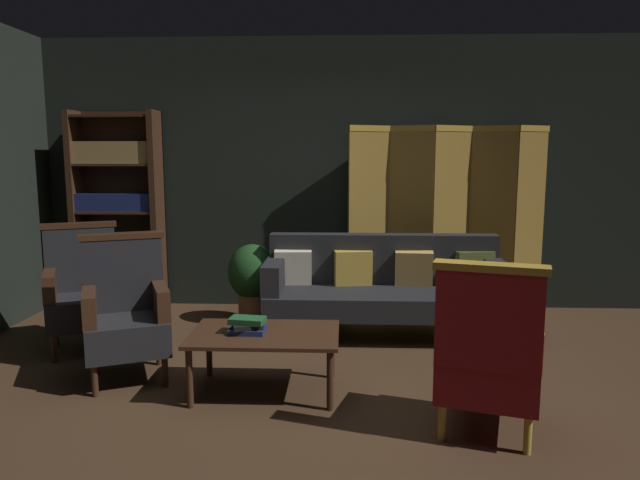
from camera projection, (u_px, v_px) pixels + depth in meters
The scene contains 13 objects.
ground_plane at pixel (315, 398), 3.87m from camera, with size 10.00×10.00×0.00m, color #3D2819.
back_wall at pixel (327, 175), 6.09m from camera, with size 7.20×0.10×2.80m, color black.
folding_screen at pixel (451, 216), 5.94m from camera, with size 2.12×0.34×1.90m.
bookshelf at pixel (118, 207), 5.97m from camera, with size 0.90×0.32×2.05m.
velvet_couch at pixel (384, 284), 5.22m from camera, with size 2.12×0.78×0.88m.
coffee_table at pixel (265, 339), 3.92m from camera, with size 1.00×0.64×0.42m.
armchair_gilt_accent at pixel (488, 353), 3.31m from camera, with size 0.72×0.72×1.04m.
armchair_wing_left at pixel (82, 290), 4.82m from camera, with size 0.77×0.77×1.04m.
armchair_wing_right at pixel (126, 311), 4.18m from camera, with size 0.76×0.76×1.04m.
potted_plant at pixel (252, 277), 5.59m from camera, with size 0.47×0.47×0.76m.
book_navy_cloth at pixel (248, 330), 3.91m from camera, with size 0.24×0.17×0.04m, color navy.
book_black_cloth at pixel (247, 325), 3.90m from camera, with size 0.20×0.16×0.03m, color black.
book_green_cloth at pixel (247, 320), 3.90m from camera, with size 0.23×0.14×0.04m, color #1E4C28.
Camera 1 is at (0.19, -3.67, 1.62)m, focal length 32.51 mm.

